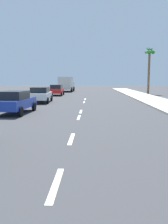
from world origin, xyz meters
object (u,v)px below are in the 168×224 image
object	(u,v)px
parked_car_blue	(15,101)
palm_tree_distant	(149,57)
parked_car_white	(41,94)
delivery_truck	(66,84)
parked_car_red	(57,90)

from	to	relation	value
parked_car_blue	palm_tree_distant	bearing A→B (deg)	59.91
parked_car_white	delivery_truck	world-z (taller)	delivery_truck
delivery_truck	parked_car_white	bearing A→B (deg)	-89.22
delivery_truck	palm_tree_distant	distance (m)	16.32
parked_car_blue	palm_tree_distant	distance (m)	26.95
parked_car_white	delivery_truck	xyz separation A→B (m)	(0.31, 21.43, 0.66)
parked_car_red	parked_car_blue	bearing A→B (deg)	-91.22
parked_car_blue	parked_car_white	xyz separation A→B (m)	(0.08, 7.70, 0.00)
palm_tree_distant	parked_car_blue	bearing A→B (deg)	-123.15
parked_car_blue	parked_car_white	distance (m)	7.70
parked_car_white	delivery_truck	size ratio (longest dim) A/B	0.70
palm_tree_distant	delivery_truck	bearing A→B (deg)	153.67
parked_car_blue	palm_tree_distant	xyz separation A→B (m)	(14.48, 22.16, 5.06)
parked_car_red	delivery_truck	size ratio (longest dim) A/B	0.66
parked_car_red	palm_tree_distant	size ratio (longest dim) A/B	0.55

